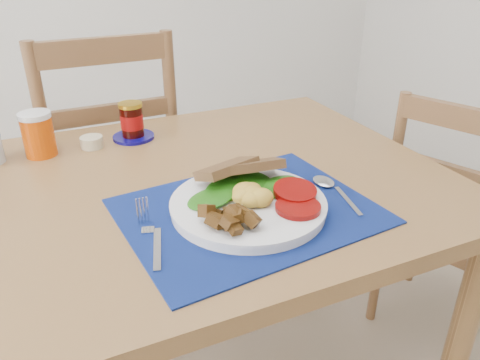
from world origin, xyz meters
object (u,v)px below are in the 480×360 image
(chair_far, at_px, (108,147))
(jam_on_saucer, at_px, (132,123))
(breakfast_plate, at_px, (246,202))
(chair_end, at_px, (454,197))
(juice_glass, at_px, (38,135))

(chair_far, relative_size, jam_on_saucer, 10.68)
(breakfast_plate, height_order, jam_on_saucer, jam_on_saucer)
(chair_end, xyz_separation_m, jam_on_saucer, (-0.89, 0.35, 0.26))
(chair_far, distance_m, jam_on_saucer, 0.37)
(chair_end, height_order, breakfast_plate, chair_end)
(chair_end, height_order, juice_glass, chair_end)
(chair_far, distance_m, chair_end, 1.14)
(juice_glass, xyz_separation_m, jam_on_saucer, (0.24, 0.02, -0.01))
(jam_on_saucer, bearing_deg, juice_glass, -175.84)
(chair_end, relative_size, juice_glass, 9.67)
(breakfast_plate, bearing_deg, juice_glass, 118.86)
(chair_end, bearing_deg, jam_on_saucer, 46.48)
(juice_glass, bearing_deg, chair_far, 57.77)
(juice_glass, bearing_deg, chair_end, -16.52)
(chair_end, distance_m, breakfast_plate, 0.83)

